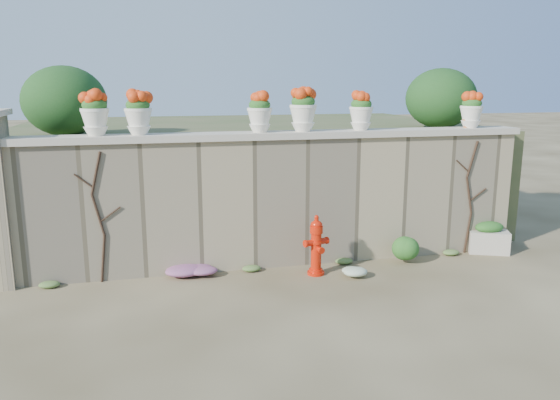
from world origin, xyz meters
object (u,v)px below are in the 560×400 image
object	(u,v)px
planter_box	(488,238)
urn_pot_0	(95,114)
terracotta_pot	(469,121)
fire_hydrant	(316,245)

from	to	relation	value
planter_box	urn_pot_0	xyz separation A→B (m)	(-6.25, 0.29, 2.16)
terracotta_pot	urn_pot_0	bearing A→B (deg)	-180.00
fire_hydrant	urn_pot_0	distance (m)	3.70
urn_pot_0	planter_box	bearing A→B (deg)	-2.66
planter_box	urn_pot_0	world-z (taller)	urn_pot_0
fire_hydrant	urn_pot_0	xyz separation A→B (m)	(-3.08, 0.65, 1.95)
fire_hydrant	terracotta_pot	distance (m)	3.38
fire_hydrant	planter_box	size ratio (longest dim) A/B	1.23
fire_hydrant	urn_pot_0	bearing A→B (deg)	152.98
terracotta_pot	fire_hydrant	bearing A→B (deg)	-167.06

